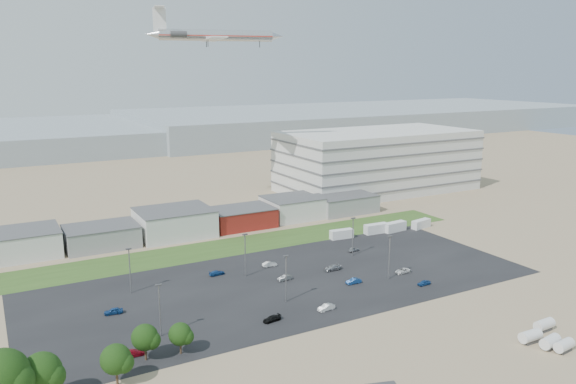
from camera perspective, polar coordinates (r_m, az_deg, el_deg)
ground at (r=118.10m, az=2.27°, el=-12.70°), size 700.00×700.00×0.00m
parking_lot at (r=136.33m, az=-0.30°, el=-9.16°), size 120.00×50.00×0.01m
grass_strip at (r=161.76m, az=-7.32°, el=-5.76°), size 160.00×16.00×0.02m
hills_backdrop at (r=420.05m, az=-15.56°, el=5.65°), size 700.00×200.00×9.00m
building_row at (r=173.21m, az=-14.93°, el=-3.49°), size 170.00×20.00×8.00m
parking_garage at (r=239.50m, az=9.06°, el=3.17°), size 80.00×40.00×25.00m
storage_tank_nw at (r=117.23m, az=23.40°, el=-13.27°), size 4.36×2.25×2.59m
storage_tank_ne at (r=123.17m, az=24.59°, el=-12.14°), size 4.26×2.25×2.51m
storage_tank_sw at (r=116.57m, az=25.09°, el=-13.59°), size 4.50×2.75×2.53m
storage_tank_se at (r=116.36m, az=26.24°, el=-13.79°), size 4.21×2.42×2.41m
box_trailer_a at (r=170.69m, az=5.46°, el=-4.27°), size 7.45×2.92×2.73m
box_trailer_b at (r=177.35m, az=8.95°, el=-3.69°), size 8.01×2.86×2.96m
box_trailer_c at (r=180.39m, az=10.80°, el=-3.48°), size 8.14×3.26×2.97m
box_trailer_d at (r=185.92m, az=13.37°, el=-3.17°), size 7.56×3.65×2.72m
tree_far_left at (r=94.36m, az=-26.97°, el=-16.73°), size 8.26×8.26×12.38m
tree_left at (r=96.30m, az=-23.70°, el=-16.74°), size 6.41×6.41×9.61m
tree_mid at (r=98.03m, az=-17.08°, el=-16.21°), size 5.31×5.31×7.96m
tree_right at (r=104.23m, az=-14.33°, el=-14.38°), size 5.02×5.02×7.53m
tree_near at (r=105.16m, az=-10.89°, el=-14.22°), size 4.44×4.44×6.66m
lightpole_front_l at (r=111.42m, az=-12.89°, el=-11.65°), size 1.23×0.51×10.49m
lightpole_front_m at (r=123.74m, az=-0.21°, el=-8.81°), size 1.25×0.52×10.63m
lightpole_front_r at (r=138.87m, az=10.25°, el=-6.57°), size 1.28×0.53×10.89m
lightpole_back_l at (r=133.44m, az=-15.76°, el=-7.71°), size 1.25×0.52×10.59m
lightpole_back_m at (r=138.79m, az=-4.37°, el=-6.42°), size 1.27×0.53×10.84m
lightpole_back_r at (r=154.36m, az=6.59°, el=-4.54°), size 1.26×0.53×10.74m
airliner at (r=203.95m, az=-7.28°, el=15.51°), size 54.62×43.50×14.21m
parked_car_0 at (r=144.98m, az=11.59°, el=-7.84°), size 4.25×2.10×1.16m
parked_car_1 at (r=136.24m, az=6.68°, el=-8.98°), size 3.92×1.46×1.28m
parked_car_2 at (r=138.32m, az=13.65°, el=-8.95°), size 3.41×1.42×1.15m
parked_car_3 at (r=116.55m, az=-1.65°, el=-12.74°), size 4.07×2.07×1.13m
parked_car_5 at (r=125.07m, az=-17.31°, el=-11.47°), size 4.00×2.02×1.31m
parked_car_6 at (r=141.81m, az=-7.23°, el=-8.15°), size 4.11×1.96×1.16m
parked_car_7 at (r=137.42m, az=-0.32°, el=-8.71°), size 3.85×1.69×1.23m
parked_car_8 at (r=159.18m, az=6.66°, el=-5.82°), size 3.75×1.90×1.22m
parked_car_10 at (r=107.42m, az=-15.46°, el=-15.48°), size 4.31×1.80×1.24m
parked_car_11 at (r=146.66m, az=-1.88°, el=-7.33°), size 3.91×1.62×1.26m
parked_car_12 at (r=144.25m, az=4.52°, el=-7.69°), size 4.54×1.87×1.31m
parked_car_13 at (r=121.62m, az=3.91°, el=-11.62°), size 4.05×1.79×1.29m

